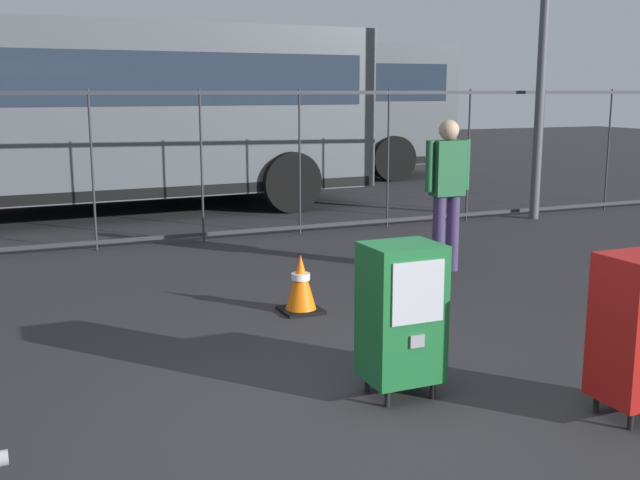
{
  "coord_description": "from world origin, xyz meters",
  "views": [
    {
      "loc": [
        -1.92,
        -3.88,
        1.98
      ],
      "look_at": [
        0.3,
        1.2,
        0.9
      ],
      "focal_mm": 43.24,
      "sensor_mm": 36.0,
      "label": 1
    }
  ],
  "objects": [
    {
      "name": "pedestrian",
      "position": [
        2.7,
        3.22,
        0.95
      ],
      "size": [
        0.55,
        0.22,
        1.67
      ],
      "color": "#382D51",
      "rests_on": "ground_plane"
    },
    {
      "name": "bus_far",
      "position": [
        2.82,
        12.6,
        1.71
      ],
      "size": [
        10.66,
        3.39,
        3.0
      ],
      "rotation": [
        0.0,
        0.0,
        -0.07
      ],
      "color": "#4C5156",
      "rests_on": "ground_plane"
    },
    {
      "name": "fence_barrier",
      "position": [
        0.0,
        5.97,
        1.02
      ],
      "size": [
        18.03,
        0.04,
        2.0
      ],
      "color": "#2D2D33",
      "rests_on": "ground_plane"
    },
    {
      "name": "bus_near",
      "position": [
        -1.03,
        8.97,
        1.71
      ],
      "size": [
        10.58,
        3.07,
        3.0
      ],
      "rotation": [
        0.0,
        0.0,
        0.04
      ],
      "color": "#4C5156",
      "rests_on": "ground_plane"
    },
    {
      "name": "newspaper_box_secondary",
      "position": [
        0.48,
        0.31,
        0.57
      ],
      "size": [
        0.48,
        0.42,
        1.02
      ],
      "color": "black",
      "rests_on": "ground_plane"
    },
    {
      "name": "traffic_cone",
      "position": [
        0.62,
        2.38,
        0.26
      ],
      "size": [
        0.36,
        0.36,
        0.53
      ],
      "color": "black",
      "rests_on": "ground_plane"
    },
    {
      "name": "ground_plane",
      "position": [
        0.0,
        0.0,
        0.0
      ],
      "size": [
        60.0,
        60.0,
        0.0
      ],
      "primitive_type": "plane",
      "color": "#262628"
    }
  ]
}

